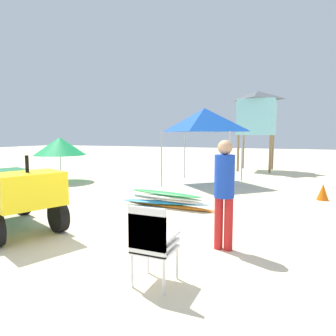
% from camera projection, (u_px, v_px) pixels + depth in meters
% --- Properties ---
extents(ground, '(80.00, 80.00, 0.00)m').
position_uv_depth(ground, '(122.00, 260.00, 4.48)').
color(ground, beige).
extents(utility_cart, '(2.81, 2.06, 1.50)m').
position_uv_depth(utility_cart, '(12.00, 190.00, 5.85)').
color(utility_cart, '#1E6B38').
rests_on(utility_cart, ground).
extents(stacked_plastic_chairs, '(0.48, 0.48, 1.02)m').
position_uv_depth(stacked_plastic_chairs, '(152.00, 239.00, 3.63)').
color(stacked_plastic_chairs, white).
rests_on(stacked_plastic_chairs, ground).
extents(surfboard_pile, '(2.70, 0.66, 0.40)m').
position_uv_depth(surfboard_pile, '(166.00, 200.00, 7.76)').
color(surfboard_pile, orange).
rests_on(surfboard_pile, ground).
extents(lifeguard_near_center, '(0.32, 0.32, 1.77)m').
position_uv_depth(lifeguard_near_center, '(224.00, 187.00, 4.78)').
color(lifeguard_near_center, red).
rests_on(lifeguard_near_center, ground).
extents(popup_canopy, '(2.49, 2.49, 2.86)m').
position_uv_depth(popup_canopy, '(204.00, 120.00, 11.28)').
color(popup_canopy, '#B2B2B7').
rests_on(popup_canopy, ground).
extents(lifeguard_tower, '(1.98, 1.98, 4.11)m').
position_uv_depth(lifeguard_tower, '(257.00, 113.00, 15.56)').
color(lifeguard_tower, olive).
rests_on(lifeguard_tower, ground).
extents(beach_umbrella_left, '(2.04, 2.04, 1.77)m').
position_uv_depth(beach_umbrella_left, '(60.00, 146.00, 11.96)').
color(beach_umbrella_left, beige).
rests_on(beach_umbrella_left, ground).
extents(traffic_cone_near, '(0.33, 0.33, 0.47)m').
position_uv_depth(traffic_cone_near, '(323.00, 192.00, 8.59)').
color(traffic_cone_near, orange).
rests_on(traffic_cone_near, ground).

